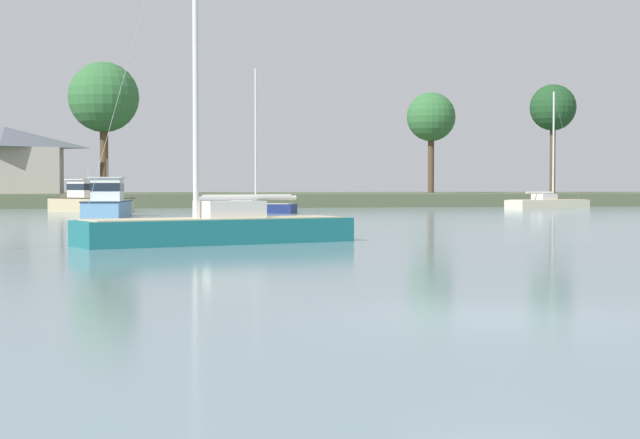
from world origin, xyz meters
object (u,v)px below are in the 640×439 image
(cruiser_sand, at_px, (84,205))
(sailboat_teal, at_px, (217,235))
(sailboat_navy, at_px, (248,210))
(sailboat_cream, at_px, (548,206))
(cruiser_skyblue, at_px, (109,208))

(cruiser_sand, xyz_separation_m, sailboat_teal, (6.83, -47.22, -0.25))
(sailboat_navy, height_order, sailboat_cream, sailboat_navy)
(sailboat_cream, bearing_deg, cruiser_sand, -176.67)
(cruiser_sand, height_order, cruiser_skyblue, cruiser_skyblue)
(sailboat_cream, bearing_deg, cruiser_skyblue, -157.96)
(sailboat_navy, height_order, sailboat_teal, sailboat_teal)
(cruiser_sand, distance_m, sailboat_cream, 41.47)
(sailboat_teal, bearing_deg, sailboat_cream, 55.15)
(cruiser_sand, xyz_separation_m, sailboat_cream, (41.40, 2.41, -0.31))
(cruiser_sand, distance_m, sailboat_navy, 14.48)
(cruiser_sand, xyz_separation_m, sailboat_navy, (12.64, -7.05, -0.33))
(cruiser_sand, bearing_deg, sailboat_navy, -29.15)
(cruiser_sand, height_order, sailboat_teal, sailboat_teal)
(cruiser_sand, bearing_deg, sailboat_teal, -81.76)
(cruiser_sand, relative_size, sailboat_navy, 0.79)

